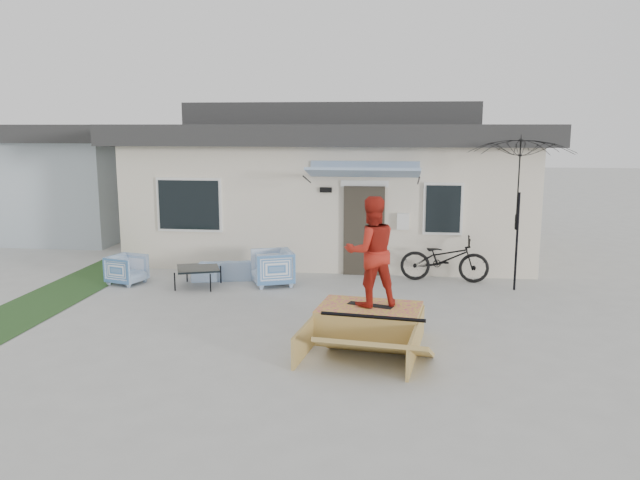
# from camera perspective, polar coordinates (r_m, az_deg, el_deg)

# --- Properties ---
(ground) EXTENTS (90.00, 90.00, 0.00)m
(ground) POSITION_cam_1_polar(r_m,az_deg,el_deg) (10.84, -2.79, -8.44)
(ground) COLOR #ADADA8
(ground) RESTS_ON ground
(grass_strip) EXTENTS (1.40, 8.00, 0.01)m
(grass_strip) POSITION_cam_1_polar(r_m,az_deg,el_deg) (14.41, -22.22, -4.45)
(grass_strip) COLOR #23441E
(grass_strip) RESTS_ON ground
(house) EXTENTS (10.80, 8.49, 4.10)m
(house) POSITION_cam_1_polar(r_m,az_deg,el_deg) (18.26, 1.50, 5.46)
(house) COLOR beige
(house) RESTS_ON ground
(neighbor_house) EXTENTS (8.60, 7.60, 3.50)m
(neighbor_house) POSITION_cam_1_polar(r_m,az_deg,el_deg) (23.63, -24.33, 5.27)
(neighbor_house) COLOR #A4B2BC
(neighbor_house) RESTS_ON ground
(loveseat) EXTENTS (1.61, 0.83, 0.60)m
(loveseat) POSITION_cam_1_polar(r_m,az_deg,el_deg) (14.67, -8.49, -2.33)
(loveseat) COLOR #3569AA
(loveseat) RESTS_ON ground
(armchair_left) EXTENTS (0.82, 0.86, 0.72)m
(armchair_left) POSITION_cam_1_polar(r_m,az_deg,el_deg) (14.69, -17.01, -2.42)
(armchair_left) COLOR #3569AA
(armchair_left) RESTS_ON ground
(armchair_right) EXTENTS (1.05, 1.08, 0.87)m
(armchair_right) POSITION_cam_1_polar(r_m,az_deg,el_deg) (13.97, -4.31, -2.33)
(armchair_right) COLOR #3569AA
(armchair_right) RESTS_ON ground
(coffee_table) EXTENTS (1.13, 1.13, 0.43)m
(coffee_table) POSITION_cam_1_polar(r_m,az_deg,el_deg) (14.08, -10.91, -3.29)
(coffee_table) COLOR black
(coffee_table) RESTS_ON ground
(bicycle) EXTENTS (2.01, 0.80, 1.26)m
(bicycle) POSITION_cam_1_polar(r_m,az_deg,el_deg) (14.50, 11.16, -1.23)
(bicycle) COLOR black
(bicycle) RESTS_ON ground
(patio_umbrella) EXTENTS (2.78, 2.69, 2.20)m
(patio_umbrella) POSITION_cam_1_polar(r_m,az_deg,el_deg) (13.92, 17.46, 2.68)
(patio_umbrella) COLOR black
(patio_umbrella) RESTS_ON ground
(skate_ramp) EXTENTS (1.92, 2.39, 0.55)m
(skate_ramp) POSITION_cam_1_polar(r_m,az_deg,el_deg) (10.53, 4.47, -7.46)
(skate_ramp) COLOR #A98846
(skate_ramp) RESTS_ON ground
(skateboard) EXTENTS (0.78, 0.41, 0.05)m
(skateboard) POSITION_cam_1_polar(r_m,az_deg,el_deg) (10.50, 4.55, -5.82)
(skateboard) COLOR black
(skateboard) RESTS_ON skate_ramp
(skater) EXTENTS (1.06, 0.94, 1.80)m
(skater) POSITION_cam_1_polar(r_m,az_deg,el_deg) (10.28, 4.62, -0.88)
(skater) COLOR #AB2217
(skater) RESTS_ON skateboard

